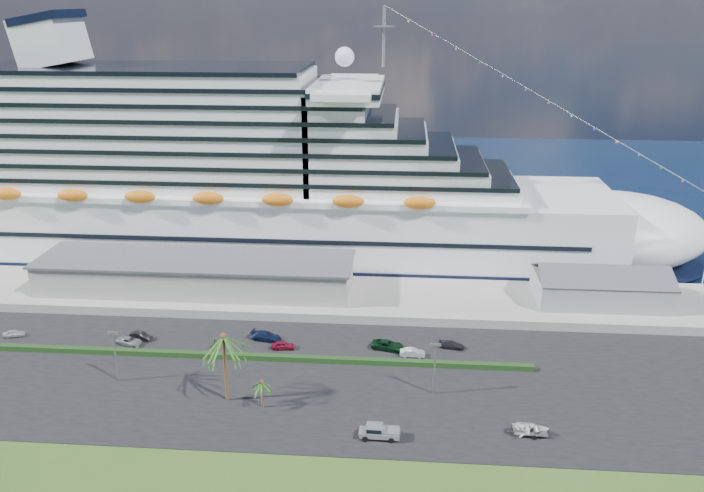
# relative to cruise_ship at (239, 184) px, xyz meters

# --- Properties ---
(ground) EXTENTS (420.00, 420.00, 0.00)m
(ground) POSITION_rel_cruise_ship_xyz_m (21.53, -64.00, -16.69)
(ground) COLOR #31511B
(ground) RESTS_ON ground
(asphalt_lot) EXTENTS (140.00, 38.00, 0.12)m
(asphalt_lot) POSITION_rel_cruise_ship_xyz_m (21.53, -53.00, -16.63)
(asphalt_lot) COLOR black
(asphalt_lot) RESTS_ON ground
(wharf) EXTENTS (240.00, 20.00, 1.80)m
(wharf) POSITION_rel_cruise_ship_xyz_m (21.53, -24.00, -15.79)
(wharf) COLOR gray
(wharf) RESTS_ON ground
(water) EXTENTS (420.00, 160.00, 0.02)m
(water) POSITION_rel_cruise_ship_xyz_m (21.53, 66.00, -16.68)
(water) COLOR #0B1D33
(water) RESTS_ON ground
(cruise_ship) EXTENTS (191.00, 38.00, 54.00)m
(cruise_ship) POSITION_rel_cruise_ship_xyz_m (0.00, 0.00, 0.00)
(cruise_ship) COLOR silver
(cruise_ship) RESTS_ON ground
(terminal_building) EXTENTS (61.00, 15.00, 6.30)m
(terminal_building) POSITION_rel_cruise_ship_xyz_m (-3.47, -24.00, -11.68)
(terminal_building) COLOR gray
(terminal_building) RESTS_ON wharf
(port_shed) EXTENTS (24.00, 12.31, 7.37)m
(port_shed) POSITION_rel_cruise_ship_xyz_m (73.53, -24.00, -12.30)
(port_shed) COLOR gray
(port_shed) RESTS_ON wharf
(hedge) EXTENTS (88.00, 1.10, 0.90)m
(hedge) POSITION_rel_cruise_ship_xyz_m (13.53, -48.00, -16.12)
(hedge) COLOR black
(hedge) RESTS_ON asphalt_lot
(lamp_post_left) EXTENTS (1.60, 0.35, 8.27)m
(lamp_post_left) POSITION_rel_cruise_ship_xyz_m (-6.47, -56.00, -11.35)
(lamp_post_left) COLOR gray
(lamp_post_left) RESTS_ON asphalt_lot
(lamp_post_right) EXTENTS (1.60, 0.35, 8.27)m
(lamp_post_right) POSITION_rel_cruise_ship_xyz_m (41.53, -56.00, -11.35)
(lamp_post_right) COLOR gray
(lamp_post_right) RESTS_ON asphalt_lot
(palm_tall) EXTENTS (8.82, 8.82, 11.13)m
(palm_tall) POSITION_rel_cruise_ship_xyz_m (11.53, -60.00, -7.49)
(palm_tall) COLOR #47301E
(palm_tall) RESTS_ON ground
(palm_short) EXTENTS (3.53, 3.53, 4.56)m
(palm_short) POSITION_rel_cruise_ship_xyz_m (17.03, -61.50, -13.03)
(palm_short) COLOR #47301E
(palm_short) RESTS_ON ground
(parked_car_0) EXTENTS (3.83, 2.39, 1.22)m
(parked_car_0) POSITION_rel_cruise_ship_xyz_m (-30.20, -43.41, -15.97)
(parked_car_0) COLOR #BABABC
(parked_car_0) RESTS_ON asphalt_lot
(parked_car_1) EXTENTS (4.17, 2.49, 1.30)m
(parked_car_1) POSITION_rel_cruise_ship_xyz_m (-7.97, -42.63, -15.93)
(parked_car_1) COLOR black
(parked_car_1) RESTS_ON asphalt_lot
(parked_car_2) EXTENTS (4.87, 3.23, 1.24)m
(parked_car_2) POSITION_rel_cruise_ship_xyz_m (-9.23, -44.61, -15.95)
(parked_car_2) COLOR gray
(parked_car_2) RESTS_ON asphalt_lot
(parked_car_3) EXTENTS (5.63, 3.34, 1.53)m
(parked_car_3) POSITION_rel_cruise_ship_xyz_m (13.53, -41.27, -15.81)
(parked_car_3) COLOR #111A3C
(parked_car_3) RESTS_ON asphalt_lot
(parked_car_4) EXTENTS (4.05, 1.95, 1.33)m
(parked_car_4) POSITION_rel_cruise_ship_xyz_m (16.94, -44.13, -15.91)
(parked_car_4) COLOR maroon
(parked_car_4) RESTS_ON asphalt_lot
(parked_car_5) EXTENTS (4.07, 1.42, 1.34)m
(parked_car_5) POSITION_rel_cruise_ship_xyz_m (38.50, -44.99, -15.90)
(parked_car_5) COLOR silver
(parked_car_5) RESTS_ON asphalt_lot
(parked_car_6) EXTENTS (5.81, 3.61, 1.50)m
(parked_car_6) POSITION_rel_cruise_ship_xyz_m (34.35, -42.82, -15.83)
(parked_car_6) COLOR black
(parked_car_6) RESTS_ON asphalt_lot
(parked_car_7) EXTENTS (4.50, 2.47, 1.24)m
(parked_car_7) POSITION_rel_cruise_ship_xyz_m (45.00, -41.62, -15.96)
(parked_car_7) COLOR #232328
(parked_car_7) RESTS_ON asphalt_lot
(pickup_truck) EXTENTS (5.46, 2.18, 1.91)m
(pickup_truck) POSITION_rel_cruise_ship_xyz_m (33.91, -67.56, -15.53)
(pickup_truck) COLOR black
(pickup_truck) RESTS_ON asphalt_lot
(boat_trailer) EXTENTS (5.55, 3.59, 1.60)m
(boat_trailer) POSITION_rel_cruise_ship_xyz_m (54.12, -65.43, -15.52)
(boat_trailer) COLOR gray
(boat_trailer) RESTS_ON asphalt_lot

